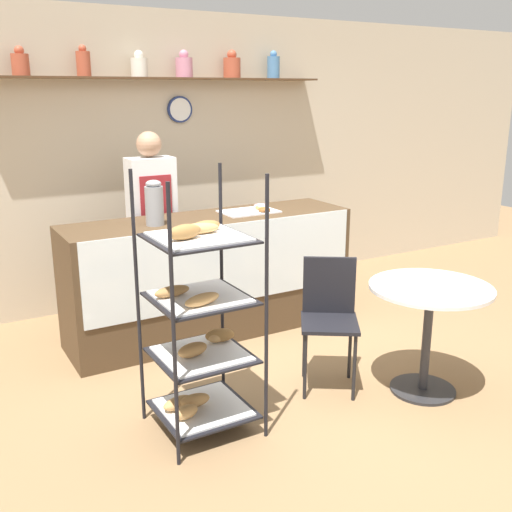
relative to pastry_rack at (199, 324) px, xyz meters
name	(u,v)px	position (x,y,z in m)	size (l,w,h in m)	color
ground_plane	(285,387)	(0.72, 0.18, -0.68)	(14.00, 14.00, 0.00)	olive
back_wall	(159,158)	(0.72, 2.43, 0.69)	(10.00, 0.30, 2.70)	beige
display_counter	(211,275)	(0.72, 1.32, -0.18)	(2.40, 0.64, 1.00)	#4C3823
pastry_rack	(199,324)	(0.00, 0.00, 0.00)	(0.58, 0.58, 1.57)	black
person_worker	(153,219)	(0.42, 1.84, 0.24)	(0.39, 0.23, 1.66)	#282833
cafe_table	(429,312)	(1.51, -0.34, -0.10)	(0.81, 0.81, 0.76)	#262628
cafe_chair	(329,309)	(1.01, 0.09, -0.12)	(0.53, 0.53, 0.89)	black
coffee_carafe	(154,203)	(0.23, 1.26, 0.49)	(0.14, 0.14, 0.35)	gray
donut_tray_counter	(254,210)	(1.14, 1.33, 0.34)	(0.47, 0.32, 0.04)	silver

